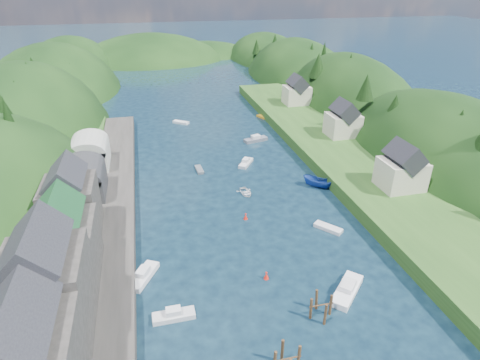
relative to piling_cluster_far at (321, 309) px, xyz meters
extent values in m
plane|color=black|center=(-2.71, 50.41, -1.11)|extent=(600.00, 600.00, 0.00)
ellipsoid|color=black|center=(-47.71, 75.41, -10.21)|extent=(44.00, 75.56, 52.00)
ellipsoid|color=black|center=(-47.71, 118.41, -9.55)|extent=(44.00, 75.56, 48.19)
ellipsoid|color=black|center=(-47.71, 160.41, -7.94)|extent=(44.00, 75.56, 39.00)
ellipsoid|color=black|center=(42.29, 32.41, -8.90)|extent=(36.00, 75.56, 44.49)
ellipsoid|color=black|center=(42.29, 75.41, -9.51)|extent=(36.00, 75.56, 48.00)
ellipsoid|color=black|center=(42.29, 118.41, -8.90)|extent=(36.00, 75.56, 44.49)
ellipsoid|color=black|center=(42.29, 160.41, -7.41)|extent=(36.00, 75.56, 36.00)
ellipsoid|color=black|center=(-12.71, 170.41, -11.11)|extent=(80.00, 60.00, 44.00)
ellipsoid|color=black|center=(15.29, 180.41, -13.11)|extent=(70.00, 56.00, 36.00)
cone|color=black|center=(-39.79, 40.64, 12.06)|extent=(3.35, 3.35, 9.34)
cone|color=black|center=(-43.41, 50.99, 11.42)|extent=(4.18, 4.18, 6.57)
cone|color=black|center=(-44.07, 63.53, 11.52)|extent=(4.73, 4.73, 5.72)
cone|color=black|center=(-44.17, 76.81, 12.21)|extent=(4.34, 4.34, 7.45)
cone|color=black|center=(-41.52, 85.21, 7.55)|extent=(5.28, 5.28, 5.65)
cone|color=black|center=(-46.85, 93.63, 11.11)|extent=(4.77, 4.77, 6.36)
cone|color=black|center=(-38.60, 102.80, 7.84)|extent=(4.07, 4.07, 5.91)
cone|color=black|center=(-45.02, 118.69, 8.82)|extent=(4.56, 4.56, 8.46)
cone|color=black|center=(-44.86, 123.03, 6.66)|extent=(4.75, 4.75, 4.88)
cone|color=black|center=(-42.96, 138.06, 7.38)|extent=(4.27, 4.27, 6.28)
cone|color=black|center=(37.62, 26.59, 9.87)|extent=(5.03, 5.03, 6.35)
cone|color=black|center=(33.93, 41.14, 8.90)|extent=(5.29, 5.29, 6.77)
cone|color=black|center=(32.78, 51.54, 11.38)|extent=(4.07, 4.07, 6.01)
cone|color=black|center=(36.83, 63.24, 6.85)|extent=(3.40, 3.40, 5.39)
cone|color=black|center=(39.63, 72.80, 10.59)|extent=(4.94, 4.94, 9.34)
cone|color=black|center=(32.44, 78.17, 11.37)|extent=(5.25, 5.25, 6.87)
cone|color=black|center=(39.59, 90.44, 11.82)|extent=(3.36, 3.36, 8.93)
cone|color=black|center=(41.33, 104.26, 9.93)|extent=(4.57, 4.57, 7.78)
cone|color=black|center=(38.30, 118.85, 7.88)|extent=(3.59, 3.59, 6.11)
cone|color=black|center=(36.15, 129.96, 10.66)|extent=(4.14, 4.14, 6.37)
cone|color=black|center=(31.50, 140.71, 7.57)|extent=(3.83, 3.83, 6.07)
cube|color=#2D2B28|center=(-26.71, 20.41, -0.11)|extent=(12.00, 110.00, 2.00)
cube|color=#234719|center=(-33.71, 20.41, 0.14)|extent=(12.00, 110.00, 2.50)
cube|color=black|center=(-28.71, -5.59, 9.85)|extent=(5.88, 9.36, 5.88)
cube|color=#2D2B28|center=(-28.71, 3.41, 5.39)|extent=(8.00, 9.00, 9.00)
cube|color=black|center=(-28.71, 3.41, 10.85)|extent=(5.88, 9.36, 5.88)
cube|color=#2D2B28|center=(-28.71, 12.41, 4.39)|extent=(8.00, 9.00, 7.00)
cube|color=#1E592D|center=(-28.71, 12.41, 8.85)|extent=(5.88, 9.36, 5.88)
cube|color=#2D2B28|center=(-28.71, 21.41, 4.89)|extent=(7.00, 8.00, 8.00)
cube|color=black|center=(-28.71, 21.41, 9.73)|extent=(5.15, 8.32, 5.15)
cube|color=#2D2D30|center=(-28.71, 33.41, 2.89)|extent=(7.00, 9.00, 4.00)
cylinder|color=#2D2D30|center=(-28.71, 33.41, 4.89)|extent=(7.00, 9.00, 7.00)
cube|color=#B2B2A8|center=(-28.71, 45.41, 2.89)|extent=(7.00, 9.00, 4.00)
cylinder|color=#B2B2A8|center=(-28.71, 45.41, 4.89)|extent=(7.00, 9.00, 7.00)
cube|color=#234719|center=(22.29, 40.41, 0.09)|extent=(16.00, 120.00, 2.40)
cube|color=beige|center=(24.29, 22.41, 3.79)|extent=(7.00, 6.00, 5.00)
cube|color=black|center=(24.29, 22.41, 7.13)|extent=(5.15, 6.24, 5.15)
cube|color=beige|center=(26.29, 48.41, 3.79)|extent=(7.00, 6.00, 5.00)
cube|color=black|center=(26.29, 48.41, 7.13)|extent=(5.15, 6.24, 5.15)
cube|color=beige|center=(25.29, 75.41, 3.79)|extent=(7.00, 6.00, 5.00)
cube|color=black|center=(25.29, 75.41, 7.13)|extent=(5.15, 6.24, 5.15)
cylinder|color=#382314|center=(-6.35, -4.92, 0.23)|extent=(0.32, 0.32, 3.88)
cylinder|color=#382314|center=(-6.35, -6.17, 0.86)|extent=(3.00, 0.16, 0.16)
cylinder|color=#382314|center=(1.22, 0.00, -0.03)|extent=(0.32, 0.32, 3.37)
cylinder|color=#382314|center=(0.00, 1.22, -0.03)|extent=(0.32, 0.32, 3.37)
cylinder|color=#382314|center=(-1.22, 0.00, -0.03)|extent=(0.32, 0.32, 3.37)
cylinder|color=#382314|center=(0.00, -1.22, -0.03)|extent=(0.32, 0.32, 3.37)
cylinder|color=#382314|center=(0.00, 0.00, 0.55)|extent=(2.92, 0.16, 0.16)
cone|color=red|center=(-4.19, 7.62, -0.66)|extent=(0.70, 0.70, 0.90)
sphere|color=red|center=(-4.19, 7.62, -0.16)|extent=(0.30, 0.30, 0.30)
cone|color=red|center=(-3.26, 22.22, -0.66)|extent=(0.70, 0.70, 0.90)
sphere|color=red|center=(-3.26, 22.22, -0.16)|extent=(0.30, 0.30, 0.30)
cube|color=slate|center=(7.59, 55.30, -0.75)|extent=(6.06, 3.38, 0.81)
cube|color=silver|center=(7.59, 55.30, 0.04)|extent=(2.30, 1.82, 0.70)
cube|color=silver|center=(-19.71, 11.39, -0.76)|extent=(4.35, 5.77, 0.78)
cube|color=silver|center=(-19.71, 11.39, 0.02)|extent=(2.08, 2.34, 0.70)
cube|color=#535A5F|center=(-7.92, 42.14, -0.88)|extent=(1.46, 3.84, 0.53)
imported|color=white|center=(-1.13, 30.53, -0.87)|extent=(3.14, 4.11, 0.79)
cube|color=silver|center=(8.49, 16.31, -0.83)|extent=(3.92, 4.35, 0.62)
cube|color=silver|center=(-16.48, 3.63, -0.81)|extent=(4.88, 1.65, 0.68)
cube|color=silver|center=(-16.48, 3.63, -0.08)|extent=(1.71, 1.14, 0.70)
cube|color=orange|center=(14.29, 71.91, -0.86)|extent=(2.86, 4.18, 0.56)
cube|color=white|center=(-8.43, 72.59, -0.84)|extent=(4.36, 3.85, 0.62)
cube|color=white|center=(4.75, 2.69, -0.70)|extent=(6.15, 6.15, 0.92)
cube|color=silver|center=(4.75, 2.69, 0.15)|extent=(2.69, 2.69, 0.70)
imported|color=navy|center=(12.49, 29.89, -0.17)|extent=(5.75, 5.18, 2.18)
cube|color=silver|center=(2.00, 42.81, -0.80)|extent=(4.08, 4.98, 0.69)
cube|color=silver|center=(2.00, 42.81, -0.08)|extent=(1.90, 2.06, 0.70)
camera|label=1|loc=(-17.02, -31.21, 33.94)|focal=30.00mm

